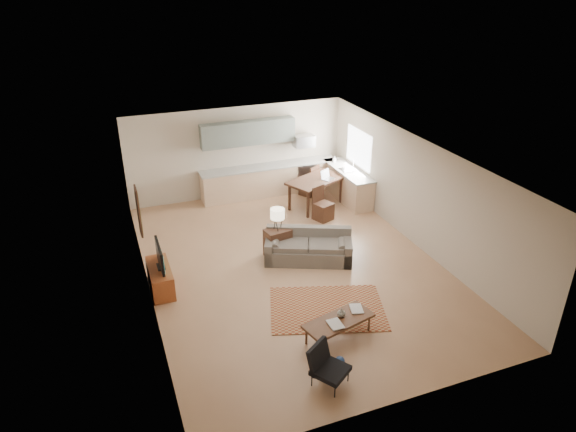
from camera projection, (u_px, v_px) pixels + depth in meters
name	position (u px, v px, depth m)	size (l,w,h in m)	color
room	(293.00, 213.00, 11.39)	(9.00, 9.00, 9.00)	#9C704F
kitchen_counter_back	(270.00, 180.00, 15.58)	(4.26, 0.64, 0.92)	tan
kitchen_counter_right	(348.00, 184.00, 15.24)	(0.64, 2.26, 0.92)	tan
kitchen_range	(304.00, 175.00, 15.94)	(0.62, 0.62, 0.90)	#A5A8AD
kitchen_microwave	(304.00, 141.00, 15.47)	(0.62, 0.40, 0.35)	#A5A8AD
upper_cabinets	(248.00, 133.00, 14.86)	(2.80, 0.34, 0.70)	slate
window_right	(359.00, 148.00, 14.86)	(0.02, 1.40, 1.05)	white
wall_art_left	(139.00, 211.00, 11.03)	(0.06, 0.42, 1.10)	olive
triptych	(234.00, 140.00, 14.94)	(1.70, 0.04, 0.50)	#FEECC6
rug	(327.00, 308.00, 10.47)	(2.30, 1.59, 0.02)	maroon
sofa	(308.00, 246.00, 12.05)	(2.11, 0.92, 0.73)	#595149
coffee_table	(338.00, 328.00, 9.57)	(1.37, 0.54, 0.41)	#472817
book_a	(329.00, 326.00, 9.30)	(0.24, 0.33, 0.03)	maroon
book_b	(350.00, 309.00, 9.76)	(0.31, 0.37, 0.02)	navy
vase	(342.00, 312.00, 9.55)	(0.18, 0.18, 0.17)	black
armchair	(331.00, 367.00, 8.44)	(0.62, 0.62, 0.71)	black
tv_credenza	(160.00, 278.00, 11.00)	(0.45, 1.17, 0.54)	brown
tv	(160.00, 256.00, 10.78)	(0.09, 0.90, 0.54)	black
console_table	(278.00, 243.00, 12.26)	(0.60, 0.40, 0.70)	#331E13
table_lamp	(278.00, 219.00, 11.99)	(0.34, 0.34, 0.56)	beige
dining_table	(316.00, 193.00, 14.77)	(1.66, 0.95, 0.84)	#331E13
dining_chair_near	(323.00, 204.00, 13.98)	(0.45, 0.47, 0.94)	#331E13
dining_chair_far	(309.00, 180.00, 15.52)	(0.45, 0.48, 0.95)	#331E13
laptop	(328.00, 175.00, 14.54)	(0.35, 0.27, 0.27)	#A5A8AD
soap_bottle	(334.00, 159.00, 15.59)	(0.09, 0.09, 0.19)	#FEECC6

